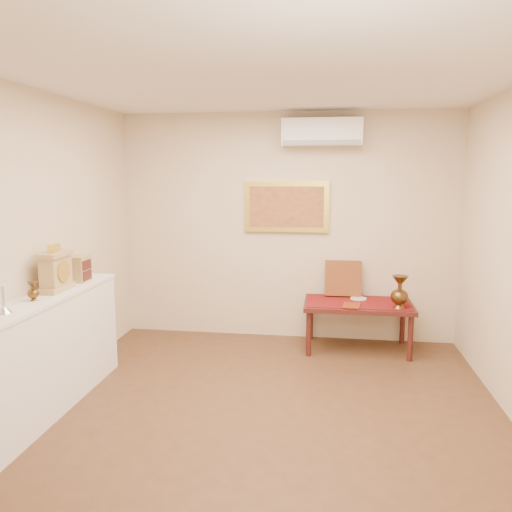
% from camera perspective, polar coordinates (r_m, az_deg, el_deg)
% --- Properties ---
extents(floor, '(4.50, 4.50, 0.00)m').
position_cam_1_polar(floor, '(4.22, 0.65, -18.63)').
color(floor, brown).
rests_on(floor, ground).
extents(ceiling, '(4.50, 4.50, 0.00)m').
position_cam_1_polar(ceiling, '(3.80, 0.73, 20.29)').
color(ceiling, silver).
rests_on(ceiling, ground).
extents(wall_back, '(4.00, 0.02, 2.70)m').
position_cam_1_polar(wall_back, '(6.00, 3.50, 3.27)').
color(wall_back, beige).
rests_on(wall_back, ground).
extents(wall_front, '(4.00, 0.02, 2.70)m').
position_cam_1_polar(wall_front, '(1.65, -9.88, -13.05)').
color(wall_front, beige).
rests_on(wall_front, ground).
extents(wall_left, '(0.02, 4.50, 2.70)m').
position_cam_1_polar(wall_left, '(4.50, -25.47, 0.39)').
color(wall_left, beige).
rests_on(wall_left, ground).
extents(candlestick, '(0.11, 0.11, 0.23)m').
position_cam_1_polar(candlestick, '(4.05, -26.96, -4.25)').
color(candlestick, silver).
rests_on(candlestick, display_ledge).
extents(brass_urn_small, '(0.09, 0.09, 0.20)m').
position_cam_1_polar(brass_urn_small, '(4.35, -24.14, -3.38)').
color(brass_urn_small, brown).
rests_on(brass_urn_small, display_ledge).
extents(table_cloth, '(1.14, 0.59, 0.01)m').
position_cam_1_polar(table_cloth, '(5.77, 11.60, -5.19)').
color(table_cloth, maroon).
rests_on(table_cloth, low_table).
extents(brass_urn_tall, '(0.19, 0.19, 0.43)m').
position_cam_1_polar(brass_urn_tall, '(5.56, 16.11, -3.57)').
color(brass_urn_tall, brown).
rests_on(brass_urn_tall, table_cloth).
extents(plate, '(0.19, 0.19, 0.01)m').
position_cam_1_polar(plate, '(5.89, 11.63, -4.78)').
color(plate, white).
rests_on(plate, table_cloth).
extents(menu, '(0.21, 0.27, 0.01)m').
position_cam_1_polar(menu, '(5.58, 10.86, -5.56)').
color(menu, maroon).
rests_on(menu, table_cloth).
extents(cushion, '(0.42, 0.19, 0.43)m').
position_cam_1_polar(cushion, '(5.98, 9.90, -2.52)').
color(cushion, '#5B1812').
rests_on(cushion, table_cloth).
extents(display_ledge, '(0.37, 2.02, 0.98)m').
position_cam_1_polar(display_ledge, '(4.60, -22.88, -10.27)').
color(display_ledge, white).
rests_on(display_ledge, floor).
extents(mantel_clock, '(0.17, 0.36, 0.41)m').
position_cam_1_polar(mantel_clock, '(4.63, -21.90, -1.60)').
color(mantel_clock, tan).
rests_on(mantel_clock, display_ledge).
extents(wooden_chest, '(0.16, 0.21, 0.24)m').
position_cam_1_polar(wooden_chest, '(4.97, -19.53, -1.36)').
color(wooden_chest, tan).
rests_on(wooden_chest, display_ledge).
extents(low_table, '(1.20, 0.70, 0.55)m').
position_cam_1_polar(low_table, '(5.78, 11.58, -5.86)').
color(low_table, '#471915').
rests_on(low_table, floor).
extents(painting, '(1.00, 0.06, 0.60)m').
position_cam_1_polar(painting, '(5.95, 3.50, 5.64)').
color(painting, '#DDC447').
rests_on(painting, wall_back).
extents(ac_unit, '(0.90, 0.25, 0.30)m').
position_cam_1_polar(ac_unit, '(5.84, 7.53, 13.85)').
color(ac_unit, white).
rests_on(ac_unit, wall_back).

